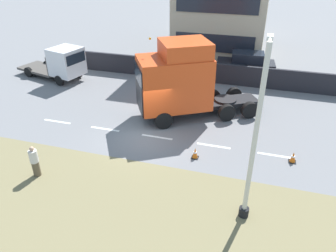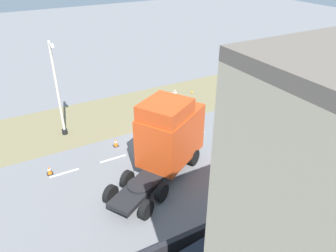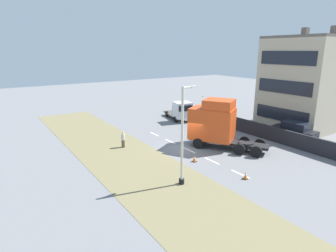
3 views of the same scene
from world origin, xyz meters
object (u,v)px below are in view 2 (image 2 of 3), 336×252
(traffic_cone_lead, at_px, (116,143))
(traffic_cone_trailing, at_px, (49,170))
(lamp_post, at_px, (58,96))
(flatbed_truck, at_px, (327,134))
(lorry_cab, at_px, (168,136))
(pedestrian, at_px, (174,99))

(traffic_cone_lead, xyz_separation_m, traffic_cone_trailing, (1.02, -4.72, 0.00))
(lamp_post, bearing_deg, flatbed_truck, 53.88)
(lorry_cab, distance_m, flatbed_truck, 10.80)
(lamp_post, xyz_separation_m, pedestrian, (-0.16, 9.48, -2.38))
(pedestrian, bearing_deg, traffic_cone_trailing, -68.55)
(pedestrian, bearing_deg, lamp_post, -89.05)
(pedestrian, xyz_separation_m, traffic_cone_lead, (3.49, -6.76, -0.49))
(lorry_cab, height_order, pedestrian, lorry_cab)
(lamp_post, relative_size, traffic_cone_trailing, 12.04)
(pedestrian, distance_m, traffic_cone_trailing, 12.35)
(flatbed_truck, height_order, traffic_cone_lead, flatbed_truck)
(flatbed_truck, xyz_separation_m, traffic_cone_trailing, (-6.50, -16.86, -1.11))
(flatbed_truck, bearing_deg, lamp_post, 68.54)
(lorry_cab, xyz_separation_m, pedestrian, (-7.55, 4.80, -1.62))
(lorry_cab, bearing_deg, pedestrian, 116.98)
(flatbed_truck, height_order, lamp_post, lamp_post)
(flatbed_truck, relative_size, traffic_cone_lead, 10.74)
(lamp_post, distance_m, pedestrian, 9.78)
(lorry_cab, bearing_deg, traffic_cone_trailing, -145.05)
(flatbed_truck, bearing_deg, lorry_cab, 85.92)
(lamp_post, bearing_deg, pedestrian, 90.95)
(lamp_post, height_order, traffic_cone_trailing, lamp_post)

